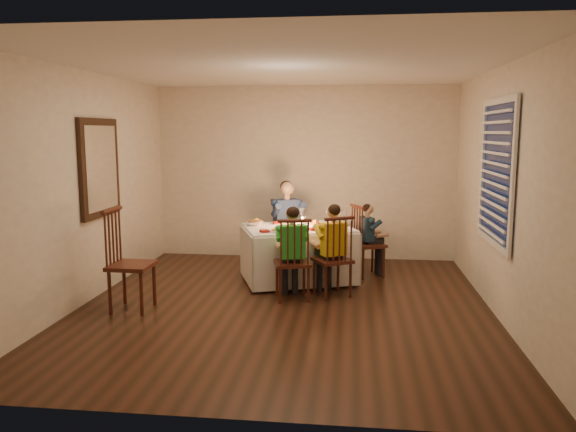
# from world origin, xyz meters

# --- Properties ---
(ground) EXTENTS (5.00, 5.00, 0.00)m
(ground) POSITION_xyz_m (0.00, 0.00, 0.00)
(ground) COLOR black
(ground) RESTS_ON ground
(wall_left) EXTENTS (0.02, 5.00, 2.60)m
(wall_left) POSITION_xyz_m (-2.25, 0.00, 1.30)
(wall_left) COLOR silver
(wall_left) RESTS_ON ground
(wall_right) EXTENTS (0.02, 5.00, 2.60)m
(wall_right) POSITION_xyz_m (2.25, 0.00, 1.30)
(wall_right) COLOR silver
(wall_right) RESTS_ON ground
(wall_back) EXTENTS (4.50, 0.02, 2.60)m
(wall_back) POSITION_xyz_m (0.00, 2.50, 1.30)
(wall_back) COLOR silver
(wall_back) RESTS_ON ground
(ceiling) EXTENTS (5.00, 5.00, 0.00)m
(ceiling) POSITION_xyz_m (0.00, 0.00, 2.60)
(ceiling) COLOR white
(ceiling) RESTS_ON wall_back
(dining_table) EXTENTS (1.62, 1.39, 0.68)m
(dining_table) POSITION_xyz_m (0.04, 1.09, 0.51)
(dining_table) COLOR white
(dining_table) RESTS_ON ground
(chair_adult) EXTENTS (0.52, 0.51, 0.97)m
(chair_adult) POSITION_xyz_m (-0.19, 1.82, 0.00)
(chair_adult) COLOR #381A0F
(chair_adult) RESTS_ON ground
(chair_near_left) EXTENTS (0.48, 0.47, 0.97)m
(chair_near_left) POSITION_xyz_m (0.06, 0.27, 0.00)
(chair_near_left) COLOR #381A0F
(chair_near_left) RESTS_ON ground
(chair_near_right) EXTENTS (0.53, 0.53, 0.97)m
(chair_near_right) POSITION_xyz_m (0.51, 0.47, 0.00)
(chair_near_right) COLOR #381A0F
(chair_near_right) RESTS_ON ground
(chair_end) EXTENTS (0.51, 0.52, 0.97)m
(chair_end) POSITION_xyz_m (0.95, 1.45, 0.00)
(chair_end) COLOR #381A0F
(chair_end) RESTS_ON ground
(chair_extra) EXTENTS (0.44, 0.46, 1.12)m
(chair_extra) POSITION_xyz_m (-1.63, -0.31, 0.00)
(chair_extra) COLOR #381A0F
(chair_extra) RESTS_ON ground
(adult) EXTENTS (0.58, 0.56, 1.24)m
(adult) POSITION_xyz_m (-0.19, 1.82, 0.00)
(adult) COLOR navy
(adult) RESTS_ON ground
(child_green) EXTENTS (0.44, 0.41, 1.09)m
(child_green) POSITION_xyz_m (0.06, 0.27, 0.00)
(child_green) COLOR green
(child_green) RESTS_ON ground
(child_yellow) EXTENTS (0.49, 0.48, 1.10)m
(child_yellow) POSITION_xyz_m (0.51, 0.47, 0.00)
(child_yellow) COLOR yellow
(child_yellow) RESTS_ON ground
(child_teal) EXTENTS (0.38, 0.39, 0.98)m
(child_teal) POSITION_xyz_m (0.95, 1.45, 0.00)
(child_teal) COLOR #192D3F
(child_teal) RESTS_ON ground
(setting_adult) EXTENTS (0.33, 0.33, 0.02)m
(setting_adult) POSITION_xyz_m (-0.09, 1.35, 0.72)
(setting_adult) COLOR white
(setting_adult) RESTS_ON dining_table
(setting_green) EXTENTS (0.33, 0.33, 0.02)m
(setting_green) POSITION_xyz_m (-0.16, 0.72, 0.72)
(setting_green) COLOR white
(setting_green) RESTS_ON dining_table
(setting_yellow) EXTENTS (0.33, 0.33, 0.02)m
(setting_yellow) POSITION_xyz_m (0.42, 0.94, 0.72)
(setting_yellow) COLOR white
(setting_yellow) RESTS_ON dining_table
(setting_teal) EXTENTS (0.33, 0.33, 0.02)m
(setting_teal) POSITION_xyz_m (0.48, 1.26, 0.72)
(setting_teal) COLOR white
(setting_teal) RESTS_ON dining_table
(candle_left) EXTENTS (0.06, 0.06, 0.10)m
(candle_left) POSITION_xyz_m (-0.05, 1.05, 0.76)
(candle_left) COLOR white
(candle_left) RESTS_ON dining_table
(candle_right) EXTENTS (0.06, 0.06, 0.10)m
(candle_right) POSITION_xyz_m (0.09, 1.11, 0.76)
(candle_right) COLOR white
(candle_right) RESTS_ON dining_table
(squash) EXTENTS (0.09, 0.09, 0.09)m
(squash) POSITION_xyz_m (-0.52, 1.19, 0.76)
(squash) COLOR yellow
(squash) RESTS_ON dining_table
(orange_fruit) EXTENTS (0.08, 0.08, 0.08)m
(orange_fruit) POSITION_xyz_m (0.26, 1.22, 0.75)
(orange_fruit) COLOR orange
(orange_fruit) RESTS_ON dining_table
(serving_bowl) EXTENTS (0.24, 0.24, 0.05)m
(serving_bowl) POSITION_xyz_m (-0.53, 1.14, 0.74)
(serving_bowl) COLOR white
(serving_bowl) RESTS_ON dining_table
(wall_mirror) EXTENTS (0.06, 0.95, 1.15)m
(wall_mirror) POSITION_xyz_m (-2.22, 0.30, 1.50)
(wall_mirror) COLOR black
(wall_mirror) RESTS_ON wall_left
(window_blinds) EXTENTS (0.07, 1.34, 1.54)m
(window_blinds) POSITION_xyz_m (2.21, 0.10, 1.50)
(window_blinds) COLOR black
(window_blinds) RESTS_ON wall_right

